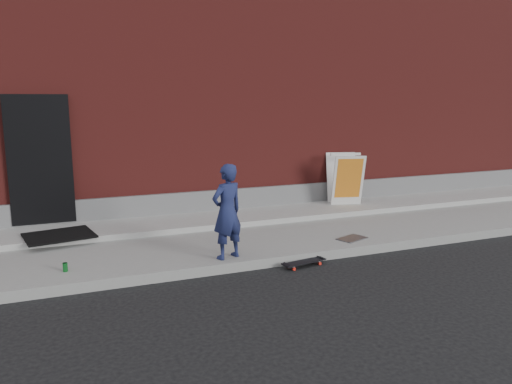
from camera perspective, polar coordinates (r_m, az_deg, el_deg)
name	(u,v)px	position (r m, az deg, el deg)	size (l,w,h in m)	color
ground	(239,272)	(7.25, -1.92, -9.13)	(80.00, 80.00, 0.00)	black
sidewalk	(209,240)	(8.58, -5.34, -5.48)	(20.00, 3.00, 0.15)	gray
apron	(196,221)	(9.39, -6.92, -3.31)	(20.00, 1.20, 0.10)	gray
building	(148,97)	(13.61, -12.23, 10.60)	(20.00, 8.10, 5.00)	maroon
child	(227,212)	(7.21, -3.32, -2.25)	(0.51, 0.33, 1.39)	#1B224D
skateboard	(304,262)	(7.50, 5.52, -7.99)	(0.71, 0.29, 0.08)	red
pizza_sign	(345,178)	(10.70, 10.16, 1.54)	(0.81, 0.90, 1.08)	silver
soda_can	(65,267)	(7.28, -20.97, -8.03)	(0.07, 0.07, 0.12)	#1A822F
doormat	(59,235)	(8.73, -21.57, -4.64)	(1.04, 0.84, 0.03)	black
utility_plate	(352,238)	(8.49, 10.91, -5.23)	(0.48, 0.31, 0.01)	#4D4D51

